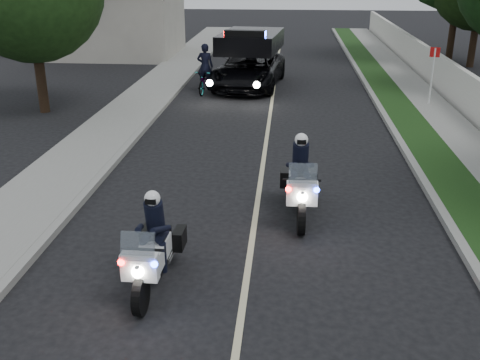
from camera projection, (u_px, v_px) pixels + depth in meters
The scene contains 17 objects.
ground at pixel (238, 335), 8.43m from camera, with size 120.00×120.00×0.00m, color black.
curb_right at pixel (399, 140), 17.34m from camera, with size 0.20×60.00×0.15m, color gray.
grass_verge at pixel (422, 140), 17.28m from camera, with size 1.20×60.00×0.16m, color #193814.
sidewalk_right at pixel (465, 141), 17.18m from camera, with size 1.40×60.00×0.16m, color gray.
curb_left at pixel (139, 133), 18.00m from camera, with size 0.20×60.00×0.15m, color gray.
sidewalk_left at pixel (106, 132), 18.09m from camera, with size 2.00×60.00×0.16m, color gray.
lane_marking at pixel (267, 139), 17.70m from camera, with size 0.12×50.00×0.01m, color #BFB78C.
police_moto_left at pixel (155, 284), 9.74m from camera, with size 0.71×2.01×1.71m, color silver, non-canonical shape.
police_moto_right at pixel (299, 215), 12.41m from camera, with size 0.76×2.17×1.84m, color white, non-canonical shape.
police_suv at pixel (249, 87), 24.95m from camera, with size 2.63×5.68×2.76m, color black.
bicycle at pixel (206, 93), 23.79m from camera, with size 0.65×1.86×0.98m, color black.
cyclist at pixel (206, 93), 23.79m from camera, with size 0.67×0.45×1.87m, color black.
sign_post at pixel (428, 108), 21.41m from camera, with size 0.37×0.37×2.36m, color #AC0C0C, non-canonical shape.
tree_right_d at pixel (448, 63), 30.80m from camera, with size 7.53×7.53×12.54m, color #194216, non-canonical shape.
tree_right_e at pixel (469, 67), 29.63m from camera, with size 5.11×5.11×8.52m, color #183310, non-canonical shape.
tree_left_near at pixel (45, 112), 20.83m from camera, with size 5.10×5.10×8.50m, color #1C3D14, non-canonical shape.
tree_left_far at pixel (116, 57), 32.74m from camera, with size 7.57×7.57×12.62m, color black, non-canonical shape.
Camera 1 is at (0.63, -6.96, 5.26)m, focal length 41.86 mm.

